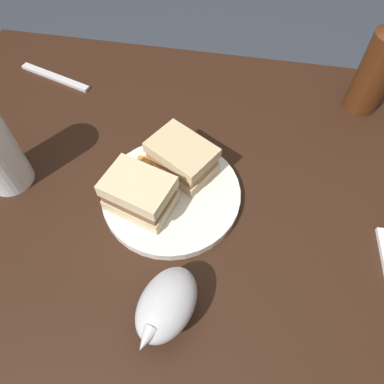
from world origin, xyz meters
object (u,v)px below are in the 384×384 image
object	(u,v)px
sandwich_half_right	(139,194)
cider_bottle	(380,64)
plate	(171,194)
fork	(55,77)
gravy_boat	(166,305)
sandwich_half_left	(182,157)

from	to	relation	value
sandwich_half_right	cider_bottle	size ratio (longest dim) A/B	0.46
plate	fork	xyz separation A→B (m)	(-0.33, 0.27, -0.00)
sandwich_half_right	cider_bottle	world-z (taller)	cider_bottle
gravy_boat	cider_bottle	xyz separation A→B (m)	(0.31, 0.50, 0.06)
cider_bottle	sandwich_half_left	bearing A→B (deg)	-143.93
gravy_boat	fork	distance (m)	0.59
sandwich_half_left	cider_bottle	distance (m)	0.42
sandwich_half_left	sandwich_half_right	bearing A→B (deg)	-120.51
sandwich_half_left	fork	size ratio (longest dim) A/B	0.75
sandwich_half_right	plate	bearing A→B (deg)	38.44
sandwich_half_left	gravy_boat	bearing A→B (deg)	-83.68
plate	sandwich_half_right	distance (m)	0.07
sandwich_half_right	fork	size ratio (longest dim) A/B	0.68
plate	gravy_boat	world-z (taller)	gravy_boat
fork	gravy_boat	bearing A→B (deg)	145.09
gravy_boat	sandwich_half_left	bearing A→B (deg)	96.32
cider_bottle	fork	xyz separation A→B (m)	(-0.67, -0.03, -0.10)
sandwich_half_right	fork	world-z (taller)	sandwich_half_right
plate	gravy_boat	size ratio (longest dim) A/B	1.81
fork	cider_bottle	bearing A→B (deg)	-160.14
sandwich_half_right	gravy_boat	world-z (taller)	sandwich_half_right
sandwich_half_left	fork	bearing A→B (deg)	147.84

